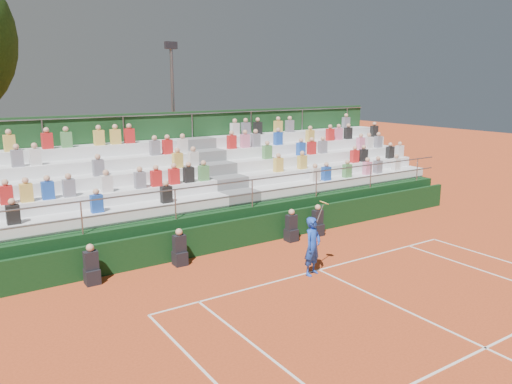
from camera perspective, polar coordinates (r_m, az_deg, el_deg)
ground at (r=15.54m, az=7.23°, el=-8.84°), size 90.00×90.00×0.00m
courtside_wall at (r=17.78m, az=0.54°, el=-4.27°), size 20.00×0.15×1.00m
line_officials at (r=16.64m, az=-3.01°, el=-5.55°), size 8.73×0.40×1.19m
grandstand at (r=20.31m, az=-4.57°, el=-0.50°), size 20.00×5.20×4.40m
tennis_player at (r=14.89m, az=6.49°, el=-6.15°), size 0.90×0.60×2.22m
floodlight_mast at (r=25.73m, az=-9.46°, el=9.67°), size 0.60×0.25×7.55m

